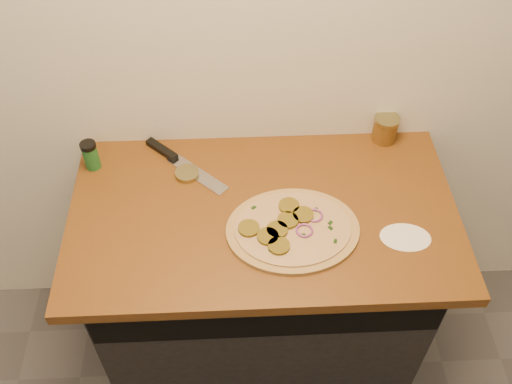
{
  "coord_description": "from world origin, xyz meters",
  "views": [
    {
      "loc": [
        -0.07,
        0.28,
        2.24
      ],
      "look_at": [
        -0.02,
        1.45,
        0.95
      ],
      "focal_mm": 40.0,
      "sensor_mm": 36.0,
      "label": 1
    }
  ],
  "objects_px": {
    "pizza": "(292,229)",
    "chefs_knife": "(178,161)",
    "salsa_jar": "(385,128)",
    "spice_shaker": "(91,155)"
  },
  "relations": [
    {
      "from": "pizza",
      "to": "chefs_knife",
      "type": "relative_size",
      "value": 1.45
    },
    {
      "from": "salsa_jar",
      "to": "spice_shaker",
      "type": "xyz_separation_m",
      "value": [
        -0.98,
        -0.09,
        0.0
      ]
    },
    {
      "from": "pizza",
      "to": "salsa_jar",
      "type": "bearing_deg",
      "value": 47.85
    },
    {
      "from": "pizza",
      "to": "spice_shaker",
      "type": "relative_size",
      "value": 3.98
    },
    {
      "from": "pizza",
      "to": "spice_shaker",
      "type": "xyz_separation_m",
      "value": [
        -0.63,
        0.3,
        0.04
      ]
    },
    {
      "from": "chefs_knife",
      "to": "salsa_jar",
      "type": "bearing_deg",
      "value": 6.7
    },
    {
      "from": "chefs_knife",
      "to": "spice_shaker",
      "type": "xyz_separation_m",
      "value": [
        -0.28,
        -0.01,
        0.05
      ]
    },
    {
      "from": "salsa_jar",
      "to": "spice_shaker",
      "type": "distance_m",
      "value": 0.99
    },
    {
      "from": "spice_shaker",
      "to": "chefs_knife",
      "type": "bearing_deg",
      "value": 1.43
    },
    {
      "from": "pizza",
      "to": "chefs_knife",
      "type": "distance_m",
      "value": 0.47
    }
  ]
}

